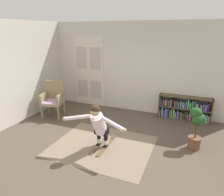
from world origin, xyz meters
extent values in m
plane|color=#4F4438|center=(0.00, 0.00, 0.00)|extent=(7.20, 7.20, 0.00)
cube|color=beige|center=(0.00, 2.60, 1.45)|extent=(6.00, 0.10, 2.90)
cube|color=beige|center=(-3.00, 0.40, 1.45)|extent=(0.10, 6.00, 2.90)
cube|color=beige|center=(-2.03, 2.54, 1.18)|extent=(0.55, 0.04, 2.35)
cube|color=#B7B2A1|center=(-2.03, 2.52, 1.69)|extent=(0.41, 0.01, 0.76)
cube|color=#B7B2A1|center=(-2.03, 2.52, 0.59)|extent=(0.41, 0.01, 0.64)
cube|color=beige|center=(-1.48, 2.54, 1.18)|extent=(0.55, 0.04, 2.35)
cube|color=#B7B2A1|center=(-1.48, 2.52, 1.69)|extent=(0.41, 0.01, 0.76)
cube|color=#B7B2A1|center=(-1.48, 2.52, 0.59)|extent=(0.41, 0.01, 0.64)
cube|color=beige|center=(-1.75, 2.54, 2.40)|extent=(1.22, 0.04, 0.10)
cube|color=#7A6956|center=(-0.08, 0.03, 0.00)|extent=(2.28, 1.88, 0.01)
cube|color=#4E422B|center=(0.82, 2.39, 0.37)|extent=(0.04, 0.30, 0.73)
cube|color=#4E422B|center=(2.33, 2.39, 0.37)|extent=(0.04, 0.30, 0.73)
cube|color=#4E422B|center=(1.58, 2.39, 0.01)|extent=(1.50, 0.30, 0.02)
cube|color=#4E422B|center=(1.58, 2.39, 0.37)|extent=(1.50, 0.30, 0.02)
cube|color=#4E422B|center=(1.58, 2.39, 0.72)|extent=(1.50, 0.30, 0.02)
cube|color=#B46662|center=(0.86, 2.38, 0.12)|extent=(0.03, 0.20, 0.21)
cube|color=#4AC5AD|center=(0.93, 2.40, 0.17)|extent=(0.05, 0.15, 0.29)
cube|color=#CB20C1|center=(0.97, 2.40, 0.12)|extent=(0.03, 0.17, 0.20)
cube|color=#5475CA|center=(1.04, 2.37, 0.15)|extent=(0.06, 0.16, 0.27)
cube|color=navy|center=(1.11, 2.38, 0.17)|extent=(0.04, 0.18, 0.30)
cube|color=#686540|center=(1.17, 2.40, 0.14)|extent=(0.04, 0.18, 0.25)
cube|color=olive|center=(1.22, 2.38, 0.16)|extent=(0.05, 0.15, 0.28)
cube|color=#6DC97B|center=(1.29, 2.40, 0.16)|extent=(0.04, 0.22, 0.29)
cube|color=#A5D77C|center=(1.34, 2.39, 0.12)|extent=(0.03, 0.17, 0.20)
cube|color=#565CD4|center=(1.41, 2.37, 0.15)|extent=(0.06, 0.18, 0.25)
cube|color=brown|center=(1.48, 2.41, 0.13)|extent=(0.04, 0.20, 0.23)
cube|color=olive|center=(1.53, 2.39, 0.12)|extent=(0.03, 0.23, 0.20)
cube|color=#7E4671|center=(1.58, 2.41, 0.12)|extent=(0.03, 0.21, 0.21)
cube|color=#275019|center=(1.64, 2.38, 0.16)|extent=(0.03, 0.21, 0.28)
cube|color=#9A6F52|center=(1.69, 2.39, 0.12)|extent=(0.06, 0.17, 0.21)
cube|color=#CD4783|center=(1.77, 2.39, 0.13)|extent=(0.06, 0.21, 0.22)
cube|color=green|center=(1.84, 2.39, 0.11)|extent=(0.06, 0.24, 0.19)
cube|color=#9CB82C|center=(1.92, 2.40, 0.16)|extent=(0.06, 0.15, 0.28)
cube|color=#2FAF66|center=(1.99, 2.40, 0.11)|extent=(0.05, 0.19, 0.19)
cube|color=#8E5C44|center=(2.04, 2.39, 0.14)|extent=(0.04, 0.18, 0.25)
cube|color=#976343|center=(2.10, 2.38, 0.16)|extent=(0.07, 0.23, 0.28)
cube|color=#8E6BAA|center=(2.15, 2.37, 0.15)|extent=(0.06, 0.20, 0.27)
cube|color=#62C5B8|center=(2.21, 2.39, 0.14)|extent=(0.04, 0.20, 0.25)
cube|color=#73AA6B|center=(2.27, 2.40, 0.13)|extent=(0.05, 0.23, 0.21)
cube|color=#345539|center=(0.87, 2.39, 0.49)|extent=(0.06, 0.16, 0.23)
cube|color=#682B68|center=(0.95, 2.38, 0.48)|extent=(0.06, 0.17, 0.20)
cube|color=#9C8C5D|center=(1.02, 2.40, 0.48)|extent=(0.05, 0.18, 0.20)
cube|color=#4E3032|center=(1.07, 2.39, 0.49)|extent=(0.03, 0.18, 0.22)
cube|color=#5BB058|center=(1.12, 2.39, 0.47)|extent=(0.04, 0.21, 0.20)
cube|color=slate|center=(1.18, 2.38, 0.49)|extent=(0.04, 0.23, 0.24)
cube|color=#500E0D|center=(1.24, 2.38, 0.51)|extent=(0.05, 0.14, 0.27)
cube|color=brown|center=(1.30, 2.38, 0.48)|extent=(0.04, 0.22, 0.20)
cube|color=#3D725D|center=(1.34, 2.40, 0.50)|extent=(0.03, 0.19, 0.24)
cube|color=slate|center=(1.40, 2.38, 0.48)|extent=(0.05, 0.24, 0.20)
cube|color=#719254|center=(1.46, 2.39, 0.48)|extent=(0.05, 0.17, 0.21)
cube|color=#40A8D2|center=(1.54, 2.39, 0.47)|extent=(0.06, 0.16, 0.18)
cube|color=#843667|center=(1.61, 2.38, 0.49)|extent=(0.06, 0.17, 0.24)
cube|color=#4BD1B3|center=(1.67, 2.40, 0.53)|extent=(0.04, 0.17, 0.30)
cube|color=green|center=(1.73, 2.39, 0.48)|extent=(0.05, 0.15, 0.20)
cube|color=#217F6E|center=(1.80, 2.38, 0.51)|extent=(0.05, 0.20, 0.26)
cube|color=#CE69AD|center=(1.87, 2.40, 0.51)|extent=(0.04, 0.14, 0.27)
cube|color=tan|center=(1.92, 2.37, 0.47)|extent=(0.05, 0.17, 0.20)
cube|color=navy|center=(1.99, 2.40, 0.52)|extent=(0.03, 0.15, 0.28)
cube|color=#5580A7|center=(2.04, 2.38, 0.47)|extent=(0.06, 0.16, 0.19)
cube|color=#BF6688|center=(2.10, 2.41, 0.47)|extent=(0.04, 0.14, 0.19)
cube|color=#4A5EB0|center=(2.16, 2.37, 0.48)|extent=(0.07, 0.19, 0.21)
cube|color=#512B72|center=(2.23, 2.40, 0.49)|extent=(0.03, 0.15, 0.24)
cylinder|color=#8F7F55|center=(-2.45, 0.75, 0.21)|extent=(0.06, 0.06, 0.42)
cylinder|color=#8F7F55|center=(-1.95, 0.88, 0.21)|extent=(0.06, 0.06, 0.42)
cylinder|color=#8F7F55|center=(-2.59, 1.25, 0.21)|extent=(0.06, 0.06, 0.42)
cylinder|color=#8F7F55|center=(-2.09, 1.38, 0.21)|extent=(0.06, 0.06, 0.42)
cube|color=#8F7F55|center=(-2.27, 1.06, 0.45)|extent=(0.74, 0.74, 0.06)
cube|color=#C99DD1|center=(-2.27, 1.06, 0.50)|extent=(0.66, 0.66, 0.04)
cube|color=#8F7F55|center=(-2.34, 1.32, 0.80)|extent=(0.59, 0.22, 0.60)
cube|color=#8F7F55|center=(-2.53, 0.99, 0.62)|extent=(0.21, 0.56, 0.28)
cube|color=#8F7F55|center=(-2.01, 1.14, 0.62)|extent=(0.21, 0.56, 0.28)
cylinder|color=brown|center=(1.92, 0.74, 0.14)|extent=(0.28, 0.28, 0.28)
cylinder|color=brown|center=(1.92, 0.74, 0.26)|extent=(0.30, 0.30, 0.04)
cylinder|color=#4C3823|center=(1.92, 0.74, 0.46)|extent=(0.04, 0.04, 0.36)
sphere|color=#1F461F|center=(1.88, 0.87, 0.82)|extent=(0.27, 0.27, 0.27)
sphere|color=#1F461F|center=(1.98, 0.82, 0.71)|extent=(0.23, 0.23, 0.23)
sphere|color=#1F461F|center=(1.94, 0.81, 0.68)|extent=(0.27, 0.27, 0.27)
cube|color=brown|center=(-0.17, 0.03, 0.01)|extent=(0.10, 0.92, 0.01)
cube|color=brown|center=(-0.16, 0.46, 0.05)|extent=(0.09, 0.11, 0.06)
cube|color=black|center=(-0.17, 0.01, 0.04)|extent=(0.08, 0.12, 0.04)
cube|color=brown|center=(0.01, 0.03, 0.01)|extent=(0.10, 0.92, 0.01)
cube|color=brown|center=(0.02, 0.46, 0.05)|extent=(0.09, 0.11, 0.06)
cube|color=black|center=(0.01, 0.01, 0.04)|extent=(0.08, 0.12, 0.04)
cylinder|color=white|center=(-0.17, 0.03, 0.13)|extent=(0.11, 0.11, 0.10)
cylinder|color=black|center=(-0.17, 0.03, 0.33)|extent=(0.09, 0.09, 0.30)
cylinder|color=black|center=(-0.17, 0.00, 0.42)|extent=(0.11, 0.11, 0.22)
cylinder|color=white|center=(0.01, 0.03, 0.13)|extent=(0.11, 0.11, 0.10)
cylinder|color=black|center=(0.01, 0.03, 0.33)|extent=(0.09, 0.09, 0.30)
cylinder|color=black|center=(0.01, 0.00, 0.42)|extent=(0.11, 0.11, 0.22)
cube|color=black|center=(-0.08, 0.00, 0.41)|extent=(0.30, 0.18, 0.14)
cylinder|color=white|center=(-0.08, -0.12, 0.64)|extent=(0.28, 0.49, 0.59)
sphere|color=tan|center=(-0.08, -0.30, 1.00)|extent=(0.20, 0.20, 0.20)
sphere|color=#382619|center=(-0.08, -0.29, 1.04)|extent=(0.21, 0.21, 0.21)
cylinder|color=white|center=(-0.50, -0.33, 0.81)|extent=(0.58, 0.25, 0.17)
sphere|color=tan|center=(-0.78, -0.41, 0.76)|extent=(0.09, 0.09, 0.09)
cylinder|color=white|center=(0.34, -0.34, 0.81)|extent=(0.58, 0.26, 0.17)
sphere|color=tan|center=(0.61, -0.43, 0.76)|extent=(0.09, 0.09, 0.09)
camera|label=1|loc=(1.76, -3.83, 2.59)|focal=32.90mm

